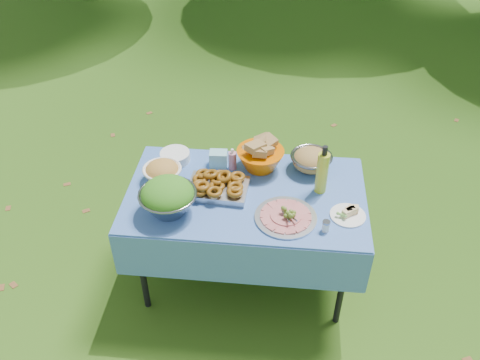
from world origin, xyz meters
name	(u,v)px	position (x,y,z in m)	size (l,w,h in m)	color
ground	(245,275)	(0.00, 0.00, 0.00)	(80.00, 80.00, 0.00)	#113209
picnic_table	(245,237)	(0.00, 0.00, 0.38)	(1.46, 0.86, 0.76)	#84C4FD
salad_bowl	(168,197)	(-0.43, -0.21, 0.87)	(0.34, 0.34, 0.22)	gray
pasta_bowl_white	(162,171)	(-0.53, 0.08, 0.83)	(0.24, 0.24, 0.13)	white
plate_stack	(175,156)	(-0.50, 0.29, 0.79)	(0.20, 0.20, 0.06)	white
wipes_box	(218,159)	(-0.20, 0.27, 0.81)	(0.11, 0.08, 0.10)	#8FD8E4
sanitizer_bottle	(232,159)	(-0.11, 0.24, 0.84)	(0.05, 0.05, 0.15)	#CB7F94
bread_bowl	(260,155)	(0.07, 0.27, 0.86)	(0.31, 0.31, 0.20)	#E86300
pasta_bowl_steel	(311,160)	(0.40, 0.29, 0.83)	(0.26, 0.26, 0.14)	gray
fried_tray	(218,186)	(-0.17, 0.00, 0.80)	(0.37, 0.26, 0.09)	#B1B2B5
charcuterie_platter	(286,213)	(0.25, -0.20, 0.80)	(0.36, 0.36, 0.08)	silver
oil_bottle	(323,169)	(0.45, 0.07, 0.93)	(0.07, 0.07, 0.33)	#C7D32D
cheese_plate	(348,212)	(0.61, -0.15, 0.79)	(0.21, 0.21, 0.06)	white
shaker	(326,226)	(0.48, -0.28, 0.80)	(0.04, 0.04, 0.07)	white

